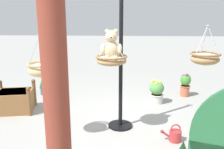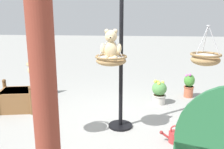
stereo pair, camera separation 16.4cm
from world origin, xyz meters
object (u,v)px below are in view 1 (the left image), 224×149
Objects in this scene: teddy_bear at (111,47)px; potted_plant_small_succulent at (45,82)px; potted_plant_conical_shrub at (185,84)px; greenhouse_pillar_far_back at (57,119)px; potted_plant_flowering_red at (157,92)px; hanging_basket_with_teddy at (111,60)px; watering_can at (175,135)px; display_pole_central at (121,84)px; hanging_basket_right_low at (42,69)px; wooden_planter_box at (15,100)px; hanging_basket_left_high at (205,58)px.

teddy_bear reaches higher than potted_plant_small_succulent.
greenhouse_pillar_far_back is at bearing 64.63° from potted_plant_conical_shrub.
potted_plant_small_succulent is at bearing -10.17° from potted_plant_flowering_red.
hanging_basket_with_teddy is at bearing -90.00° from teddy_bear.
watering_can is at bearing 141.90° from potted_plant_small_succulent.
display_pole_central is 1.63m from potted_plant_flowering_red.
hanging_basket_right_low reaches higher than potted_plant_conical_shrub.
wooden_planter_box is (2.14, -0.88, -1.07)m from hanging_basket_with_teddy.
potted_plant_flowering_red is 0.86× the size of potted_plant_small_succulent.
wooden_planter_box is 3.19m from potted_plant_flowering_red.
wooden_planter_box is at bearing -15.38° from display_pole_central.
potted_plant_small_succulent reaches higher than potted_plant_flowering_red.
watering_can is at bearing 160.72° from wooden_planter_box.
potted_plant_conical_shrub is (-2.81, -2.47, -0.91)m from hanging_basket_right_low.
hanging_basket_left_high reaches higher than watering_can.
potted_plant_flowering_red is (-0.97, -1.57, -1.25)m from teddy_bear.
hanging_basket_with_teddy is 0.83× the size of potted_plant_conical_shrub.
hanging_basket_right_low is 1.03× the size of potted_plant_conical_shrub.
hanging_basket_with_teddy is 2.55m from wooden_planter_box.
potted_plant_flowering_red is at bearing -122.28° from display_pole_central.
wooden_planter_box is (2.29, -0.63, -0.59)m from display_pole_central.
hanging_basket_left_high reaches higher than potted_plant_conical_shrub.
hanging_basket_right_low is at bearing 6.35° from hanging_basket_left_high.
teddy_bear is at bearing -162.07° from hanging_basket_right_low.
potted_plant_flowering_red is 1.64× the size of watering_can.
potted_plant_flowering_red is at bearing -121.68° from teddy_bear.
hanging_basket_left_high is 2.79m from greenhouse_pillar_far_back.
display_pole_central is 2.75m from potted_plant_small_succulent.
hanging_basket_left_high is (-1.34, 0.33, 0.54)m from display_pole_central.
potted_plant_conical_shrub is at bearing -179.25° from potted_plant_small_succulent.
hanging_basket_with_teddy is 2.10m from potted_plant_flowering_red.
teddy_bear reaches higher than wooden_planter_box.
hanging_basket_left_high is (-1.49, 0.06, -0.16)m from teddy_bear.
potted_plant_conical_shrub is (-3.63, -0.05, -0.02)m from potted_plant_small_succulent.
wooden_planter_box is 3.40m from watering_can.
hanging_basket_left_high is at bearing 166.10° from display_pole_central.
display_pole_central is at bearing -28.26° from watering_can.
hanging_basket_right_low is (2.54, 0.28, -0.15)m from hanging_basket_left_high.
wooden_planter_box is (3.63, -0.96, -1.13)m from hanging_basket_left_high.
display_pole_central reaches higher than greenhouse_pillar_far_back.
potted_plant_conical_shrub reaches higher than potted_plant_flowering_red.
hanging_basket_left_high is at bearing -159.55° from watering_can.
greenhouse_pillar_far_back is (0.29, 2.23, -0.07)m from hanging_basket_with_teddy.
potted_plant_conical_shrub is (-2.05, -4.33, -0.93)m from greenhouse_pillar_far_back.
greenhouse_pillar_far_back is 7.39× the size of watering_can.
greenhouse_pillar_far_back is (0.29, 2.20, -0.28)m from teddy_bear.
wooden_planter_box is at bearing -48.72° from hanging_basket_right_low.
teddy_bear is 0.88× the size of potted_plant_flowering_red.
potted_plant_small_succulent is 1.92× the size of watering_can.
hanging_basket_left_high is 0.98× the size of potted_plant_conical_shrub.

